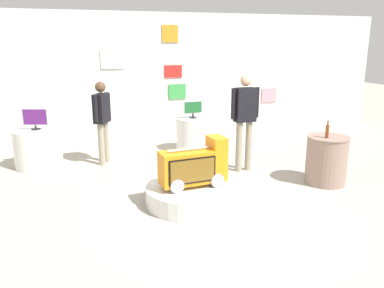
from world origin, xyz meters
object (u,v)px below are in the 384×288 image
at_px(novelty_firetruck_tv, 194,167).
at_px(display_pedestal_left_rear, 38,148).
at_px(tv_on_left_rear, 35,118).
at_px(side_table_round, 326,160).
at_px(shopper_browsing_rear, 245,115).
at_px(tv_on_center_rear, 193,108).
at_px(shopper_browsing_near_truck, 102,117).
at_px(bottle_on_side_table, 327,131).
at_px(main_display_pedestal, 193,195).
at_px(display_pedestal_center_rear, 193,134).

distance_m(novelty_firetruck_tv, display_pedestal_left_rear, 3.49).
height_order(tv_on_left_rear, side_table_round, tv_on_left_rear).
bearing_deg(shopper_browsing_rear, side_table_round, -43.97).
relative_size(tv_on_left_rear, tv_on_center_rear, 1.09).
bearing_deg(shopper_browsing_near_truck, tv_on_center_rear, 11.09).
bearing_deg(side_table_round, display_pedestal_left_rear, 153.24).
bearing_deg(bottle_on_side_table, main_display_pedestal, -177.67).
xyz_separation_m(bottle_on_side_table, shopper_browsing_near_truck, (-3.44, 2.31, 0.01)).
bearing_deg(display_pedestal_center_rear, shopper_browsing_near_truck, -168.79).
distance_m(novelty_firetruck_tv, shopper_browsing_near_truck, 2.69).
distance_m(display_pedestal_left_rear, display_pedestal_center_rear, 3.21).
bearing_deg(tv_on_left_rear, main_display_pedestal, -47.65).
xyz_separation_m(tv_on_left_rear, display_pedestal_center_rear, (3.20, 0.23, -0.60)).
bearing_deg(shopper_browsing_near_truck, shopper_browsing_rear, -26.22).
relative_size(main_display_pedestal, novelty_firetruck_tv, 1.39).
bearing_deg(display_pedestal_left_rear, display_pedestal_center_rear, 4.12).
height_order(tv_on_center_rear, bottle_on_side_table, bottle_on_side_table).
xyz_separation_m(display_pedestal_center_rear, tv_on_center_rear, (-0.00, -0.00, 0.58)).
xyz_separation_m(novelty_firetruck_tv, shopper_browsing_rear, (1.34, 1.20, 0.48)).
height_order(bottle_on_side_table, shopper_browsing_rear, shopper_browsing_rear).
bearing_deg(tv_on_center_rear, main_display_pedestal, -107.25).
bearing_deg(bottle_on_side_table, shopper_browsing_rear, 131.68).
distance_m(novelty_firetruck_tv, display_pedestal_center_rear, 2.93).
bearing_deg(display_pedestal_left_rear, tv_on_left_rear, -72.21).
bearing_deg(display_pedestal_left_rear, bottle_on_side_table, -27.87).
xyz_separation_m(tv_on_center_rear, shopper_browsing_rear, (0.49, -1.60, 0.10)).
distance_m(display_pedestal_left_rear, tv_on_left_rear, 0.60).
xyz_separation_m(display_pedestal_left_rear, side_table_round, (4.76, -2.40, 0.05)).
bearing_deg(tv_on_left_rear, display_pedestal_center_rear, 4.19).
xyz_separation_m(display_pedestal_left_rear, tv_on_left_rear, (0.00, -0.00, 0.60)).
bearing_deg(display_pedestal_left_rear, shopper_browsing_near_truck, -7.39).
bearing_deg(tv_on_center_rear, novelty_firetruck_tv, -106.85).
distance_m(tv_on_left_rear, shopper_browsing_rear, 3.94).
xyz_separation_m(tv_on_left_rear, side_table_round, (4.76, -2.40, -0.55)).
relative_size(novelty_firetruck_tv, tv_on_center_rear, 2.33).
relative_size(side_table_round, shopper_browsing_near_truck, 0.51).
bearing_deg(main_display_pedestal, tv_on_center_rear, 72.75).
xyz_separation_m(main_display_pedestal, side_table_round, (2.42, 0.16, 0.28)).
bearing_deg(bottle_on_side_table, shopper_browsing_near_truck, 146.12).
bearing_deg(main_display_pedestal, bottle_on_side_table, 2.33).
height_order(tv_on_left_rear, bottle_on_side_table, tv_on_left_rear).
bearing_deg(tv_on_center_rear, shopper_browsing_near_truck, -168.91).
bearing_deg(novelty_firetruck_tv, tv_on_center_rear, 73.15).
bearing_deg(tv_on_left_rear, bottle_on_side_table, -27.83).
xyz_separation_m(display_pedestal_left_rear, bottle_on_side_table, (4.67, -2.47, 0.57)).
xyz_separation_m(shopper_browsing_near_truck, shopper_browsing_rear, (2.46, -1.21, 0.10)).
bearing_deg(bottle_on_side_table, novelty_firetruck_tv, -177.53).
xyz_separation_m(display_pedestal_center_rear, bottle_on_side_table, (1.47, -2.70, 0.57)).
bearing_deg(bottle_on_side_table, display_pedestal_left_rear, 152.13).
relative_size(novelty_firetruck_tv, shopper_browsing_near_truck, 0.62).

